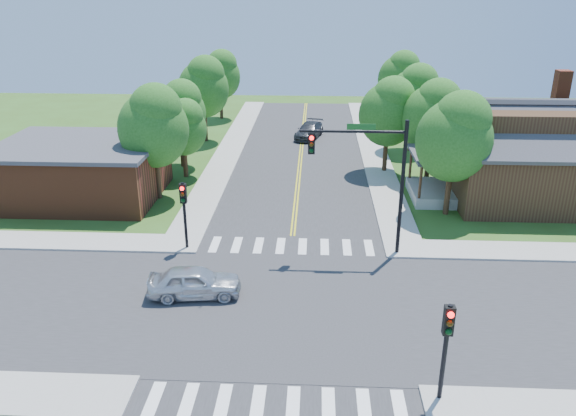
# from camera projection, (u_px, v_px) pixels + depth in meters

# --- Properties ---
(ground) EXTENTS (100.00, 100.00, 0.00)m
(ground) POSITION_uv_depth(u_px,v_px,m) (285.00, 308.00, 24.75)
(ground) COLOR #335119
(ground) RESTS_ON ground
(road_ns) EXTENTS (10.00, 90.00, 0.04)m
(road_ns) POSITION_uv_depth(u_px,v_px,m) (285.00, 308.00, 24.74)
(road_ns) COLOR #2D2D30
(road_ns) RESTS_ON ground
(road_ew) EXTENTS (90.00, 10.00, 0.04)m
(road_ew) POSITION_uv_depth(u_px,v_px,m) (285.00, 308.00, 24.74)
(road_ew) COLOR #2D2D30
(road_ew) RESTS_ON ground
(intersection_patch) EXTENTS (10.20, 10.20, 0.06)m
(intersection_patch) POSITION_uv_depth(u_px,v_px,m) (285.00, 308.00, 24.75)
(intersection_patch) COLOR #2D2D30
(intersection_patch) RESTS_ON ground
(sidewalk_ne) EXTENTS (40.00, 40.00, 0.14)m
(sidewalk_ne) POSITION_uv_depth(u_px,v_px,m) (527.00, 190.00, 38.64)
(sidewalk_ne) COLOR #9E9B93
(sidewalk_ne) RESTS_ON ground
(sidewalk_nw) EXTENTS (40.00, 40.00, 0.14)m
(sidewalk_nw) POSITION_uv_depth(u_px,v_px,m) (77.00, 182.00, 40.11)
(sidewalk_nw) COLOR #9E9B93
(sidewalk_nw) RESTS_ON ground
(crosswalk_north) EXTENTS (8.85, 2.00, 0.01)m
(crosswalk_north) POSITION_uv_depth(u_px,v_px,m) (292.00, 246.00, 30.48)
(crosswalk_north) COLOR white
(crosswalk_north) RESTS_ON ground
(crosswalk_south) EXTENTS (8.85, 2.00, 0.01)m
(crosswalk_south) POSITION_uv_depth(u_px,v_px,m) (275.00, 406.00, 18.99)
(crosswalk_south) COLOR white
(crosswalk_south) RESTS_ON ground
(centerline) EXTENTS (0.30, 90.00, 0.01)m
(centerline) POSITION_uv_depth(u_px,v_px,m) (285.00, 307.00, 24.73)
(centerline) COLOR yellow
(centerline) RESTS_ON ground
(signal_mast_ne) EXTENTS (5.30, 0.42, 7.20)m
(signal_mast_ne) POSITION_uv_depth(u_px,v_px,m) (370.00, 166.00, 27.93)
(signal_mast_ne) COLOR black
(signal_mast_ne) RESTS_ON ground
(signal_pole_se) EXTENTS (0.34, 0.42, 3.80)m
(signal_pole_se) POSITION_uv_depth(u_px,v_px,m) (447.00, 335.00, 18.29)
(signal_pole_se) COLOR black
(signal_pole_se) RESTS_ON ground
(signal_pole_nw) EXTENTS (0.34, 0.42, 3.80)m
(signal_pole_nw) POSITION_uv_depth(u_px,v_px,m) (184.00, 204.00, 29.18)
(signal_pole_nw) COLOR black
(signal_pole_nw) RESTS_ON ground
(house_ne) EXTENTS (13.05, 8.80, 7.11)m
(house_ne) POSITION_uv_depth(u_px,v_px,m) (532.00, 151.00, 35.99)
(house_ne) COLOR #382013
(house_ne) RESTS_ON ground
(building_nw) EXTENTS (10.40, 8.40, 3.73)m
(building_nw) POSITION_uv_depth(u_px,v_px,m) (81.00, 170.00, 36.93)
(building_nw) COLOR brown
(building_nw) RESTS_ON ground
(tree_e_a) EXTENTS (4.52, 4.29, 7.68)m
(tree_e_a) POSITION_uv_depth(u_px,v_px,m) (456.00, 135.00, 32.92)
(tree_e_a) COLOR #382314
(tree_e_a) RESTS_ON ground
(tree_e_b) EXTENTS (4.33, 4.11, 7.36)m
(tree_e_b) POSITION_uv_depth(u_px,v_px,m) (434.00, 114.00, 39.06)
(tree_e_b) COLOR #382314
(tree_e_b) RESTS_ON ground
(tree_e_c) EXTENTS (4.33, 4.11, 7.36)m
(tree_e_c) POSITION_uv_depth(u_px,v_px,m) (415.00, 94.00, 46.14)
(tree_e_c) COLOR #382314
(tree_e_c) RESTS_ON ground
(tree_e_d) EXTENTS (4.30, 4.08, 7.31)m
(tree_e_d) POSITION_uv_depth(u_px,v_px,m) (401.00, 76.00, 55.25)
(tree_e_d) COLOR #382314
(tree_e_d) RESTS_ON ground
(tree_w_a) EXTENTS (4.50, 4.27, 7.65)m
(tree_w_a) POSITION_uv_depth(u_px,v_px,m) (154.00, 124.00, 35.52)
(tree_w_a) COLOR #382314
(tree_w_a) RESTS_ON ground
(tree_w_b) EXTENTS (4.00, 3.80, 6.79)m
(tree_w_b) POSITION_uv_depth(u_px,v_px,m) (180.00, 110.00, 42.16)
(tree_w_b) COLOR #382314
(tree_w_b) RESTS_ON ground
(tree_w_c) EXTENTS (4.49, 4.26, 7.63)m
(tree_w_c) POSITION_uv_depth(u_px,v_px,m) (204.00, 85.00, 48.95)
(tree_w_c) COLOR #382314
(tree_w_c) RESTS_ON ground
(tree_w_d) EXTENTS (4.20, 3.99, 7.14)m
(tree_w_d) POSITION_uv_depth(u_px,v_px,m) (220.00, 73.00, 57.45)
(tree_w_d) COLOR #382314
(tree_w_d) RESTS_ON ground
(tree_house) EXTENTS (4.25, 4.04, 7.23)m
(tree_house) POSITION_uv_depth(u_px,v_px,m) (389.00, 110.00, 40.71)
(tree_house) COLOR #382314
(tree_house) RESTS_ON ground
(tree_bldg) EXTENTS (3.44, 3.27, 5.84)m
(tree_bldg) POSITION_uv_depth(u_px,v_px,m) (184.00, 126.00, 40.05)
(tree_bldg) COLOR #382314
(tree_bldg) RESTS_ON ground
(car_silver) EXTENTS (2.61, 4.57, 1.43)m
(car_silver) POSITION_uv_depth(u_px,v_px,m) (194.00, 283.00, 25.42)
(car_silver) COLOR silver
(car_silver) RESTS_ON ground
(car_dgrey) EXTENTS (4.07, 5.55, 1.36)m
(car_dgrey) POSITION_uv_depth(u_px,v_px,m) (309.00, 131.00, 51.48)
(car_dgrey) COLOR #34363A
(car_dgrey) RESTS_ON ground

